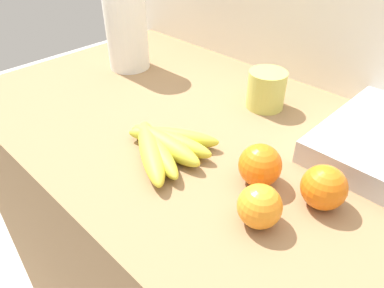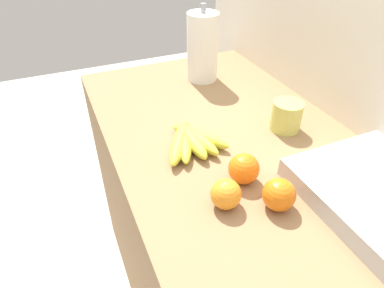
% 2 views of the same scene
% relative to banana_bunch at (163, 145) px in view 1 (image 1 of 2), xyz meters
% --- Properties ---
extents(counter, '(1.40, 0.69, 0.93)m').
position_rel_banana_bunch_xyz_m(counter, '(0.10, 0.13, -0.48)').
color(counter, olive).
rests_on(counter, ground).
extents(wall_back, '(1.80, 0.06, 1.30)m').
position_rel_banana_bunch_xyz_m(wall_back, '(0.10, 0.50, -0.30)').
color(wall_back, silver).
rests_on(wall_back, ground).
extents(banana_bunch, '(0.20, 0.20, 0.04)m').
position_rel_banana_bunch_xyz_m(banana_bunch, '(0.00, 0.00, 0.00)').
color(banana_bunch, gold).
rests_on(banana_bunch, counter).
extents(orange_back_right, '(0.07, 0.07, 0.07)m').
position_rel_banana_bunch_xyz_m(orange_back_right, '(0.24, -0.02, 0.01)').
color(orange_back_right, orange).
rests_on(orange_back_right, counter).
extents(orange_front, '(0.07, 0.07, 0.07)m').
position_rel_banana_bunch_xyz_m(orange_front, '(0.29, 0.09, 0.02)').
color(orange_front, orange).
rests_on(orange_front, counter).
extents(orange_back_left, '(0.08, 0.08, 0.08)m').
position_rel_banana_bunch_xyz_m(orange_back_left, '(0.18, 0.06, 0.02)').
color(orange_back_left, orange).
rests_on(orange_back_left, counter).
extents(paper_towel_roll, '(0.11, 0.11, 0.28)m').
position_rel_banana_bunch_xyz_m(paper_towel_roll, '(-0.38, 0.21, 0.10)').
color(paper_towel_roll, white).
rests_on(paper_towel_roll, counter).
extents(mug, '(0.09, 0.09, 0.09)m').
position_rel_banana_bunch_xyz_m(mug, '(0.03, 0.29, 0.02)').
color(mug, '#BFBD56').
rests_on(mug, counter).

